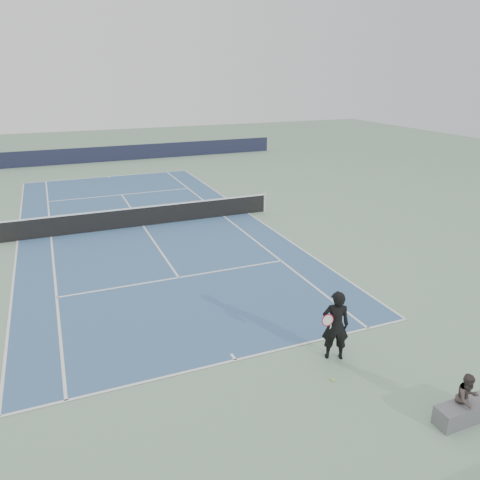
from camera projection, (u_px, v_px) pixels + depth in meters
name	position (u px, v px, depth m)	size (l,w,h in m)	color
ground	(143.00, 226.00, 22.32)	(80.00, 80.00, 0.00)	gray
court_surface	(143.00, 226.00, 22.32)	(10.97, 23.77, 0.01)	#395D88
tennis_net	(142.00, 216.00, 22.15)	(12.90, 0.10, 1.07)	silver
windscreen_far	(98.00, 155.00, 37.66)	(30.00, 0.25, 1.20)	black
tennis_player	(335.00, 325.00, 11.81)	(0.88, 0.76, 1.90)	black
tennis_ball	(333.00, 380.00, 11.19)	(0.07, 0.07, 0.07)	#BBD82C
spectator_bench	(465.00, 405.00, 9.81)	(1.37, 0.49, 1.16)	#5A595E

